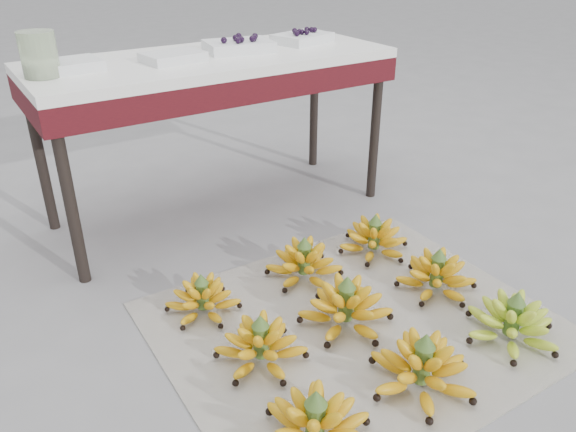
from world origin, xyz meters
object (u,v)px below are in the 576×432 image
bunch_front_center (422,368)px  bunch_mid_center (346,308)px  tray_right (239,46)px  tray_far_left (66,66)px  newspaper_mat (355,325)px  bunch_back_left (203,299)px  tray_far_right (302,38)px  bunch_back_right (374,239)px  vendor_table (213,75)px  bunch_front_left (315,427)px  bunch_mid_right (437,276)px  glass_jar (39,54)px  bunch_back_center (304,263)px  bunch_mid_left (261,345)px  bunch_front_right (512,323)px  tray_left (173,57)px

bunch_front_center → bunch_mid_center: size_ratio=1.09×
bunch_mid_center → tray_right: bearing=73.6°
tray_far_left → newspaper_mat: bearing=-61.3°
bunch_back_left → tray_far_right: size_ratio=0.90×
bunch_back_right → vendor_table: vendor_table is taller
bunch_front_center → bunch_back_left: bunch_front_center is taller
bunch_front_center → tray_right: bearing=96.9°
bunch_front_left → bunch_back_left: bearing=102.9°
bunch_back_left → bunch_mid_right: bearing=-25.6°
bunch_front_left → tray_far_left: tray_far_left is taller
bunch_back_right → glass_jar: 1.42m
bunch_back_left → glass_jar: 1.02m
bunch_back_right → tray_far_right: size_ratio=1.21×
bunch_back_center → vendor_table: bearing=81.1°
bunch_back_left → vendor_table: vendor_table is taller
tray_far_left → tray_far_right: (1.05, 0.01, 0.00)m
newspaper_mat → vendor_table: (0.01, 1.02, 0.63)m
bunch_mid_right → tray_far_left: size_ratio=1.49×
bunch_mid_left → bunch_back_right: size_ratio=1.03×
bunch_front_center → bunch_mid_right: bunch_front_center is taller
bunch_back_right → bunch_mid_right: bearing=-104.2°
tray_right → tray_far_right: size_ratio=1.05×
bunch_back_left → bunch_back_center: size_ratio=0.80×
vendor_table → tray_far_left: bearing=178.0°
bunch_front_left → bunch_mid_center: size_ratio=1.06×
bunch_front_left → bunch_back_center: bunch_front_left is taller
bunch_mid_left → tray_far_left: size_ratio=1.44×
vendor_table → tray_right: size_ratio=4.93×
newspaper_mat → tray_far_right: (0.48, 1.05, 0.74)m
bunch_front_left → bunch_back_right: bunch_front_left is taller
bunch_front_left → bunch_front_center: 0.38m
bunch_mid_right → bunch_back_center: 0.49m
bunch_front_right → glass_jar: size_ratio=2.44×
bunch_mid_left → bunch_back_center: 0.48m
bunch_front_left → bunch_front_right: size_ratio=0.96×
bunch_back_center → tray_right: size_ratio=1.07×
bunch_front_right → bunch_mid_center: 0.53m
bunch_front_center → vendor_table: (0.03, 1.34, 0.57)m
tray_right → glass_jar: (-0.80, -0.03, 0.05)m
bunch_back_center → tray_far_right: size_ratio=1.13×
tray_right → bunch_back_left: bearing=-128.2°
bunch_front_left → tray_right: bearing=81.3°
bunch_back_left → tray_far_left: bearing=101.4°
newspaper_mat → bunch_front_left: bunch_front_left is taller
bunch_front_right → bunch_back_left: bunch_front_right is taller
glass_jar → bunch_front_right: bearing=-51.9°
glass_jar → bunch_mid_center: bearing=-56.8°
bunch_mid_center → tray_far_left: 1.33m
tray_right → bunch_mid_center: bearing=-99.5°
tray_left → vendor_table: bearing=10.5°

